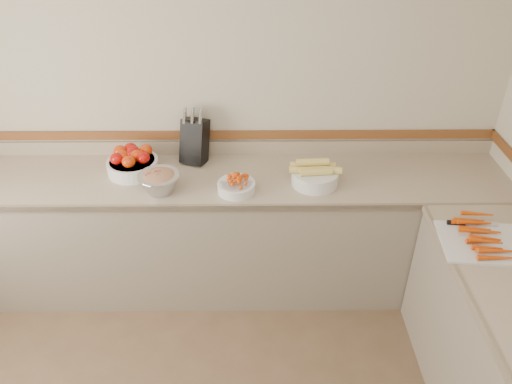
{
  "coord_description": "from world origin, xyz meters",
  "views": [
    {
      "loc": [
        0.33,
        -1.08,
        2.61
      ],
      "look_at": [
        0.35,
        1.35,
        1.0
      ],
      "focal_mm": 35.0,
      "sensor_mm": 36.0,
      "label": 1
    }
  ],
  "objects_px": {
    "cherry_tomato_bowl": "(236,185)",
    "rhubarb_bowl": "(160,181)",
    "corn_bowl": "(315,174)",
    "cutting_board": "(483,239)",
    "knife_block": "(195,140)",
    "tomato_bowl": "(132,162)"
  },
  "relations": [
    {
      "from": "tomato_bowl",
      "to": "rhubarb_bowl",
      "type": "xyz_separation_m",
      "value": [
        0.22,
        -0.24,
        0.0
      ]
    },
    {
      "from": "cherry_tomato_bowl",
      "to": "cutting_board",
      "type": "distance_m",
      "value": 1.44
    },
    {
      "from": "knife_block",
      "to": "cutting_board",
      "type": "bearing_deg",
      "value": -28.93
    },
    {
      "from": "corn_bowl",
      "to": "cutting_board",
      "type": "height_order",
      "value": "corn_bowl"
    },
    {
      "from": "knife_block",
      "to": "cherry_tomato_bowl",
      "type": "xyz_separation_m",
      "value": [
        0.29,
        -0.39,
        -0.11
      ]
    },
    {
      "from": "rhubarb_bowl",
      "to": "cutting_board",
      "type": "bearing_deg",
      "value": -15.85
    },
    {
      "from": "corn_bowl",
      "to": "tomato_bowl",
      "type": "bearing_deg",
      "value": 172.72
    },
    {
      "from": "tomato_bowl",
      "to": "rhubarb_bowl",
      "type": "relative_size",
      "value": 1.28
    },
    {
      "from": "knife_block",
      "to": "rhubarb_bowl",
      "type": "distance_m",
      "value": 0.44
    },
    {
      "from": "knife_block",
      "to": "cherry_tomato_bowl",
      "type": "distance_m",
      "value": 0.5
    },
    {
      "from": "knife_block",
      "to": "tomato_bowl",
      "type": "distance_m",
      "value": 0.43
    },
    {
      "from": "cherry_tomato_bowl",
      "to": "rhubarb_bowl",
      "type": "distance_m",
      "value": 0.47
    },
    {
      "from": "tomato_bowl",
      "to": "knife_block",
      "type": "bearing_deg",
      "value": 20.26
    },
    {
      "from": "cherry_tomato_bowl",
      "to": "corn_bowl",
      "type": "bearing_deg",
      "value": 10.16
    },
    {
      "from": "tomato_bowl",
      "to": "corn_bowl",
      "type": "relative_size",
      "value": 1.01
    },
    {
      "from": "tomato_bowl",
      "to": "cherry_tomato_bowl",
      "type": "relative_size",
      "value": 1.42
    },
    {
      "from": "tomato_bowl",
      "to": "cherry_tomato_bowl",
      "type": "xyz_separation_m",
      "value": [
        0.69,
        -0.24,
        -0.03
      ]
    },
    {
      "from": "knife_block",
      "to": "tomato_bowl",
      "type": "height_order",
      "value": "knife_block"
    },
    {
      "from": "tomato_bowl",
      "to": "corn_bowl",
      "type": "bearing_deg",
      "value": -7.28
    },
    {
      "from": "corn_bowl",
      "to": "rhubarb_bowl",
      "type": "relative_size",
      "value": 1.27
    },
    {
      "from": "cutting_board",
      "to": "rhubarb_bowl",
      "type": "bearing_deg",
      "value": 164.15
    },
    {
      "from": "cherry_tomato_bowl",
      "to": "cutting_board",
      "type": "xyz_separation_m",
      "value": [
        1.34,
        -0.51,
        -0.02
      ]
    }
  ]
}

